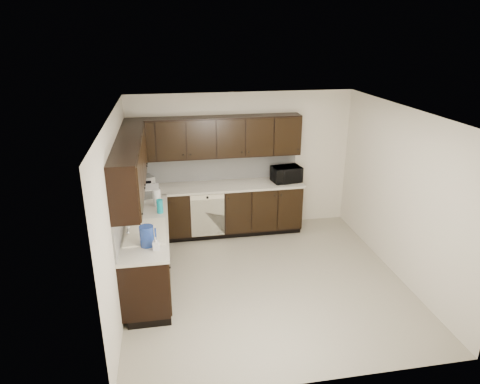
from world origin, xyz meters
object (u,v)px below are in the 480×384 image
at_px(sink, 145,237).
at_px(toaster_oven, 144,182).
at_px(blue_pitcher, 147,236).
at_px(storage_bin, 146,192).
at_px(microwave, 286,174).

xyz_separation_m(sink, toaster_oven, (-0.07, 1.78, 0.16)).
bearing_deg(blue_pitcher, storage_bin, 79.46).
bearing_deg(storage_bin, toaster_oven, 95.59).
height_order(storage_bin, blue_pitcher, blue_pitcher).
bearing_deg(toaster_oven, storage_bin, -107.66).
bearing_deg(toaster_oven, microwave, -25.63).
height_order(toaster_oven, blue_pitcher, blue_pitcher).
bearing_deg(microwave, toaster_oven, 168.29).
distance_m(storage_bin, blue_pitcher, 1.74).
xyz_separation_m(storage_bin, blue_pitcher, (0.07, -1.74, 0.05)).
relative_size(sink, microwave, 1.62).
height_order(microwave, storage_bin, microwave).
xyz_separation_m(microwave, blue_pitcher, (-2.39, -2.06, -0.01)).
height_order(microwave, blue_pitcher, microwave).
bearing_deg(microwave, storage_bin, 178.05).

